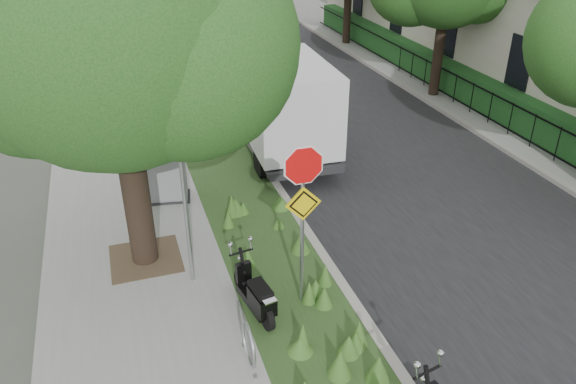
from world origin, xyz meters
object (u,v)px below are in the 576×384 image
Objects in this scene: sign_assembly at (303,195)px; scooter_near at (258,299)px; box_truck at (281,101)px; utility_cabinet at (167,175)px.

sign_assembly is 2.05m from scooter_near.
box_truck is (1.70, 6.60, -0.79)m from sign_assembly.
utility_cabinet is (-1.80, 4.60, -1.57)m from sign_assembly.
box_truck is at bearing 69.16° from scooter_near.
sign_assembly is at bearing -104.44° from box_truck.
scooter_near is 4.86m from utility_cabinet.
box_truck is at bearing 75.56° from sign_assembly.
sign_assembly is at bearing -68.67° from utility_cabinet.
utility_cabinet is (-3.50, -1.99, -0.78)m from box_truck.
scooter_near is at bearing -110.84° from box_truck.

